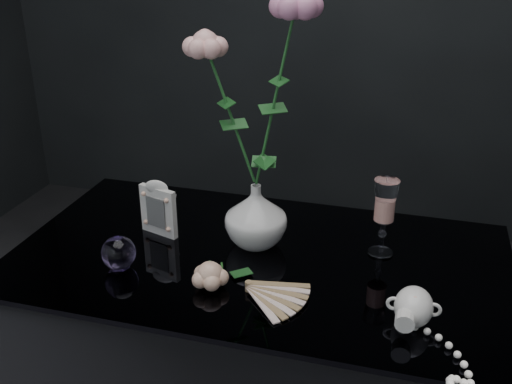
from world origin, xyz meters
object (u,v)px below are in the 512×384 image
(paperweight, at_px, (119,253))
(picture_frame, at_px, (158,207))
(pearl_jar, at_px, (414,305))
(loose_rose, at_px, (210,275))
(vase, at_px, (256,215))
(wine_glass, at_px, (384,218))

(paperweight, bearing_deg, picture_frame, 83.43)
(pearl_jar, bearing_deg, loose_rose, 178.68)
(vase, relative_size, loose_rose, 0.89)
(wine_glass, bearing_deg, pearl_jar, -71.66)
(paperweight, relative_size, pearl_jar, 0.29)
(vase, distance_m, wine_glass, 0.27)
(loose_rose, bearing_deg, vase, 66.97)
(vase, relative_size, wine_glass, 0.83)
(picture_frame, relative_size, loose_rose, 0.84)
(vase, bearing_deg, loose_rose, -102.05)
(loose_rose, bearing_deg, picture_frame, 125.52)
(paperweight, bearing_deg, pearl_jar, -2.31)
(picture_frame, bearing_deg, pearl_jar, -0.89)
(paperweight, bearing_deg, vase, 35.20)
(vase, height_order, paperweight, vase)
(vase, xyz_separation_m, picture_frame, (-0.23, -0.01, -0.00))
(vase, distance_m, paperweight, 0.30)
(wine_glass, xyz_separation_m, pearl_jar, (0.08, -0.23, -0.05))
(vase, relative_size, paperweight, 2.01)
(wine_glass, xyz_separation_m, loose_rose, (-0.31, -0.22, -0.06))
(loose_rose, height_order, pearl_jar, pearl_jar)
(wine_glass, xyz_separation_m, picture_frame, (-0.49, -0.05, -0.02))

